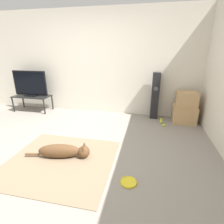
# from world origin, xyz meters

# --- Properties ---
(ground_plane) EXTENTS (12.00, 12.00, 0.00)m
(ground_plane) POSITION_xyz_m (0.00, 0.00, 0.00)
(ground_plane) COLOR gray
(wall_back) EXTENTS (8.00, 0.06, 2.55)m
(wall_back) POSITION_xyz_m (0.00, 2.10, 1.27)
(wall_back) COLOR silver
(wall_back) RESTS_ON ground_plane
(area_rug) EXTENTS (1.60, 1.49, 0.01)m
(area_rug) POSITION_xyz_m (0.11, -0.25, 0.01)
(area_rug) COLOR #847056
(area_rug) RESTS_ON ground_plane
(dog) EXTENTS (1.00, 0.33, 0.24)m
(dog) POSITION_xyz_m (0.13, -0.15, 0.12)
(dog) COLOR brown
(dog) RESTS_ON area_rug
(frisbee) EXTENTS (0.22, 0.22, 0.03)m
(frisbee) POSITION_xyz_m (1.19, -0.50, 0.01)
(frisbee) COLOR yellow
(frisbee) RESTS_ON ground_plane
(cardboard_box_lower) EXTENTS (0.51, 0.41, 0.41)m
(cardboard_box_lower) POSITION_xyz_m (2.20, 1.74, 0.20)
(cardboard_box_lower) COLOR tan
(cardboard_box_lower) RESTS_ON ground_plane
(cardboard_box_upper) EXTENTS (0.45, 0.36, 0.32)m
(cardboard_box_upper) POSITION_xyz_m (2.21, 1.75, 0.57)
(cardboard_box_upper) COLOR tan
(cardboard_box_upper) RESTS_ON cardboard_box_lower
(floor_speaker) EXTENTS (0.18, 0.18, 1.12)m
(floor_speaker) POSITION_xyz_m (1.52, 1.91, 0.56)
(floor_speaker) COLOR black
(floor_speaker) RESTS_ON ground_plane
(tv_stand) EXTENTS (1.00, 0.46, 0.42)m
(tv_stand) POSITION_xyz_m (-1.75, 1.76, 0.37)
(tv_stand) COLOR black
(tv_stand) RESTS_ON ground_plane
(tv) EXTENTS (0.95, 0.20, 0.67)m
(tv) POSITION_xyz_m (-1.75, 1.77, 0.75)
(tv) COLOR black
(tv) RESTS_ON tv_stand
(tennis_ball_by_boxes) EXTENTS (0.07, 0.07, 0.07)m
(tennis_ball_by_boxes) POSITION_xyz_m (1.74, 1.40, 0.03)
(tennis_ball_by_boxes) COLOR #C6E033
(tennis_ball_by_boxes) RESTS_ON ground_plane
(tennis_ball_near_speaker) EXTENTS (0.07, 0.07, 0.07)m
(tennis_ball_near_speaker) POSITION_xyz_m (1.69, 1.58, 0.03)
(tennis_ball_near_speaker) COLOR #C6E033
(tennis_ball_near_speaker) RESTS_ON ground_plane
(tennis_ball_loose_on_carpet) EXTENTS (0.07, 0.07, 0.07)m
(tennis_ball_loose_on_carpet) POSITION_xyz_m (1.70, 1.73, 0.03)
(tennis_ball_loose_on_carpet) COLOR #C6E033
(tennis_ball_loose_on_carpet) RESTS_ON ground_plane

